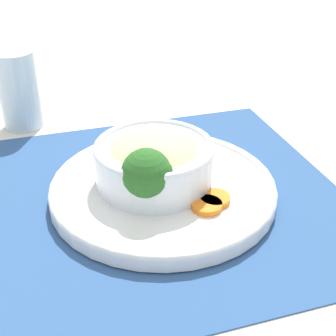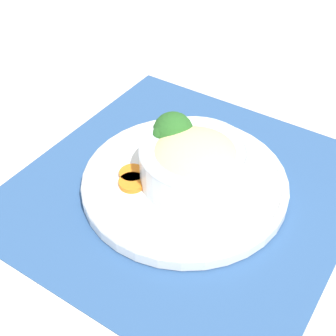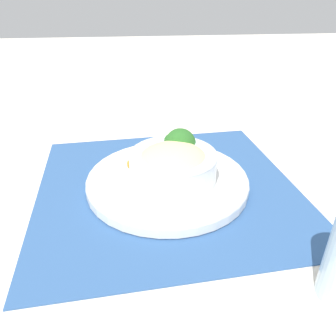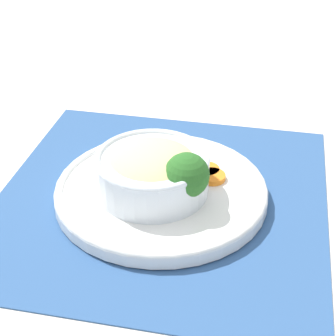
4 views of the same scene
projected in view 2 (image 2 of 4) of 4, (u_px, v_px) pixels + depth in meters
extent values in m
plane|color=beige|center=(184.00, 189.00, 0.67)|extent=(4.00, 4.00, 0.00)
cube|color=#2D5184|center=(184.00, 188.00, 0.67)|extent=(0.49, 0.48, 0.00)
cylinder|color=white|center=(185.00, 183.00, 0.66)|extent=(0.29, 0.29, 0.02)
torus|color=white|center=(185.00, 179.00, 0.66)|extent=(0.29, 0.29, 0.01)
cylinder|color=silver|center=(195.00, 165.00, 0.64)|extent=(0.15, 0.15, 0.05)
torus|color=silver|center=(195.00, 151.00, 0.63)|extent=(0.15, 0.15, 0.01)
ellipsoid|color=beige|center=(195.00, 158.00, 0.63)|extent=(0.12, 0.12, 0.06)
cylinder|color=#759E51|center=(173.00, 151.00, 0.69)|extent=(0.03, 0.03, 0.02)
sphere|color=#286023|center=(173.00, 132.00, 0.66)|extent=(0.06, 0.06, 0.06)
sphere|color=#286023|center=(162.00, 133.00, 0.65)|extent=(0.03, 0.03, 0.03)
sphere|color=#286023|center=(182.00, 127.00, 0.67)|extent=(0.02, 0.02, 0.02)
cylinder|color=orange|center=(132.00, 174.00, 0.66)|extent=(0.04, 0.04, 0.01)
cylinder|color=orange|center=(132.00, 183.00, 0.65)|extent=(0.04, 0.04, 0.01)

